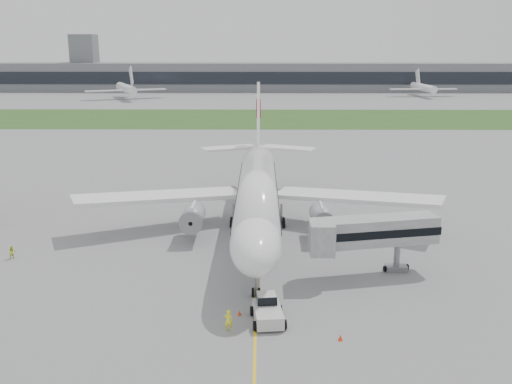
{
  "coord_description": "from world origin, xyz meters",
  "views": [
    {
      "loc": [
        0.49,
        -66.24,
        24.06
      ],
      "look_at": [
        -0.16,
        2.0,
        6.1
      ],
      "focal_mm": 40.0,
      "sensor_mm": 36.0,
      "label": 1
    }
  ],
  "objects_px": {
    "pushback_tug": "(268,310)",
    "ground_crew_near": "(228,320)",
    "airliner": "(257,190)",
    "jet_bridge": "(368,232)"
  },
  "relations": [
    {
      "from": "pushback_tug",
      "to": "ground_crew_near",
      "type": "xyz_separation_m",
      "value": [
        -3.38,
        -1.88,
        -0.04
      ]
    },
    {
      "from": "pushback_tug",
      "to": "ground_crew_near",
      "type": "distance_m",
      "value": 3.87
    },
    {
      "from": "airliner",
      "to": "jet_bridge",
      "type": "bearing_deg",
      "value": -51.4
    },
    {
      "from": "jet_bridge",
      "to": "ground_crew_near",
      "type": "distance_m",
      "value": 18.85
    },
    {
      "from": "pushback_tug",
      "to": "jet_bridge",
      "type": "height_order",
      "value": "jet_bridge"
    },
    {
      "from": "pushback_tug",
      "to": "jet_bridge",
      "type": "distance_m",
      "value": 15.17
    },
    {
      "from": "jet_bridge",
      "to": "ground_crew_near",
      "type": "bearing_deg",
      "value": -151.23
    },
    {
      "from": "airliner",
      "to": "pushback_tug",
      "type": "xyz_separation_m",
      "value": [
        1.08,
        -24.77,
        -4.66
      ]
    },
    {
      "from": "airliner",
      "to": "ground_crew_near",
      "type": "distance_m",
      "value": 27.16
    },
    {
      "from": "airliner",
      "to": "ground_crew_near",
      "type": "height_order",
      "value": "airliner"
    }
  ]
}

